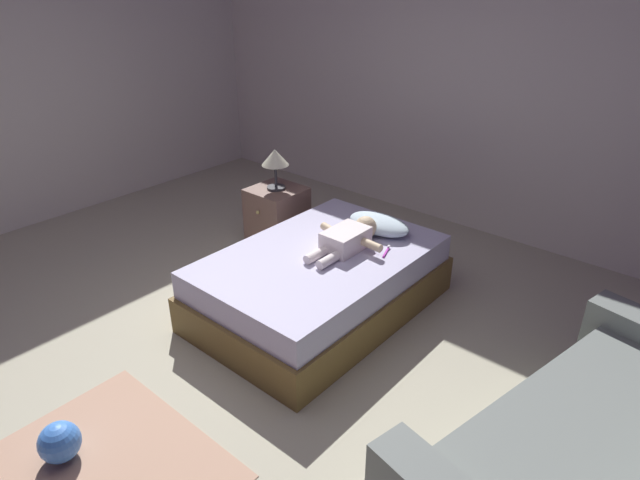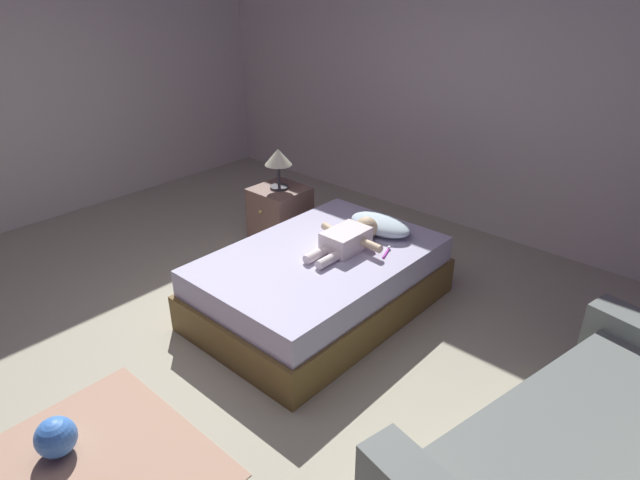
{
  "view_description": "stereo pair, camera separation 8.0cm",
  "coord_description": "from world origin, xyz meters",
  "px_view_note": "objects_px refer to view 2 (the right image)",
  "views": [
    {
      "loc": [
        2.24,
        -1.52,
        2.22
      ],
      "look_at": [
        0.1,
        0.97,
        0.56
      ],
      "focal_mm": 30.44,
      "sensor_mm": 36.0,
      "label": 1
    },
    {
      "loc": [
        2.3,
        -1.47,
        2.22
      ],
      "look_at": [
        0.1,
        0.97,
        0.56
      ],
      "focal_mm": 30.44,
      "sensor_mm": 36.0,
      "label": 2
    }
  ],
  "objects_px": {
    "bed": "(320,282)",
    "nightstand": "(280,216)",
    "toy_ball": "(56,437)",
    "lamp": "(278,159)",
    "pillow": "(380,225)",
    "toothbrush": "(387,252)",
    "baby": "(349,238)"
  },
  "relations": [
    {
      "from": "bed",
      "to": "nightstand",
      "type": "xyz_separation_m",
      "value": [
        -0.97,
        0.55,
        0.03
      ]
    },
    {
      "from": "nightstand",
      "to": "toy_ball",
      "type": "xyz_separation_m",
      "value": [
        0.86,
        -2.41,
        -0.15
      ]
    },
    {
      "from": "nightstand",
      "to": "lamp",
      "type": "xyz_separation_m",
      "value": [
        -0.0,
        0.0,
        0.52
      ]
    },
    {
      "from": "pillow",
      "to": "nightstand",
      "type": "xyz_separation_m",
      "value": [
        -1.08,
        0.01,
        -0.26
      ]
    },
    {
      "from": "pillow",
      "to": "toothbrush",
      "type": "relative_size",
      "value": 3.27
    },
    {
      "from": "nightstand",
      "to": "baby",
      "type": "bearing_deg",
      "value": -18.29
    },
    {
      "from": "nightstand",
      "to": "toothbrush",
      "type": "bearing_deg",
      "value": -10.75
    },
    {
      "from": "bed",
      "to": "toy_ball",
      "type": "bearing_deg",
      "value": -93.3
    },
    {
      "from": "pillow",
      "to": "toothbrush",
      "type": "height_order",
      "value": "pillow"
    },
    {
      "from": "pillow",
      "to": "lamp",
      "type": "height_order",
      "value": "lamp"
    },
    {
      "from": "nightstand",
      "to": "lamp",
      "type": "distance_m",
      "value": 0.52
    },
    {
      "from": "bed",
      "to": "nightstand",
      "type": "height_order",
      "value": "nightstand"
    },
    {
      "from": "pillow",
      "to": "toy_ball",
      "type": "distance_m",
      "value": 2.44
    },
    {
      "from": "baby",
      "to": "nightstand",
      "type": "xyz_separation_m",
      "value": [
        -1.06,
        0.35,
        -0.27
      ]
    },
    {
      "from": "pillow",
      "to": "baby",
      "type": "relative_size",
      "value": 0.75
    },
    {
      "from": "pillow",
      "to": "lamp",
      "type": "distance_m",
      "value": 1.11
    },
    {
      "from": "bed",
      "to": "baby",
      "type": "distance_m",
      "value": 0.38
    },
    {
      "from": "toothbrush",
      "to": "nightstand",
      "type": "distance_m",
      "value": 1.35
    },
    {
      "from": "nightstand",
      "to": "lamp",
      "type": "bearing_deg",
      "value": 90.0
    },
    {
      "from": "baby",
      "to": "lamp",
      "type": "height_order",
      "value": "lamp"
    },
    {
      "from": "bed",
      "to": "lamp",
      "type": "distance_m",
      "value": 1.25
    },
    {
      "from": "toy_ball",
      "to": "toothbrush",
      "type": "bearing_deg",
      "value": 78.28
    },
    {
      "from": "bed",
      "to": "pillow",
      "type": "relative_size",
      "value": 3.5
    },
    {
      "from": "baby",
      "to": "nightstand",
      "type": "height_order",
      "value": "baby"
    },
    {
      "from": "baby",
      "to": "pillow",
      "type": "bearing_deg",
      "value": 87.42
    },
    {
      "from": "baby",
      "to": "toothbrush",
      "type": "bearing_deg",
      "value": 22.36
    },
    {
      "from": "pillow",
      "to": "nightstand",
      "type": "distance_m",
      "value": 1.11
    },
    {
      "from": "pillow",
      "to": "toothbrush",
      "type": "bearing_deg",
      "value": -45.37
    },
    {
      "from": "bed",
      "to": "toothbrush",
      "type": "height_order",
      "value": "toothbrush"
    },
    {
      "from": "baby",
      "to": "lamp",
      "type": "bearing_deg",
      "value": 161.71
    },
    {
      "from": "toothbrush",
      "to": "lamp",
      "type": "bearing_deg",
      "value": 169.25
    },
    {
      "from": "pillow",
      "to": "lamp",
      "type": "bearing_deg",
      "value": 179.32
    }
  ]
}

